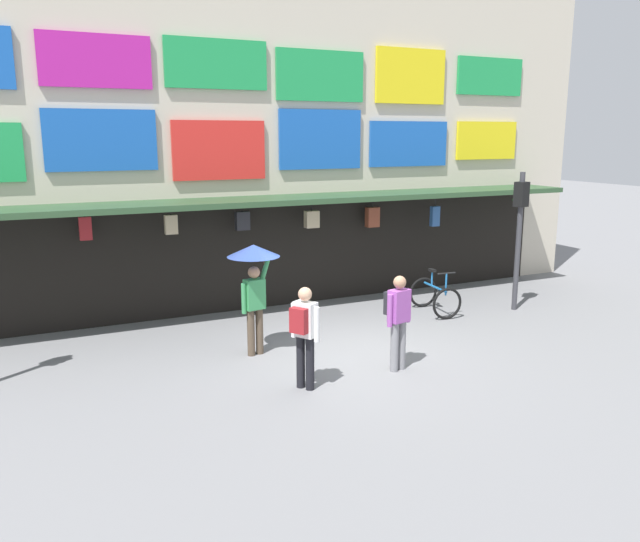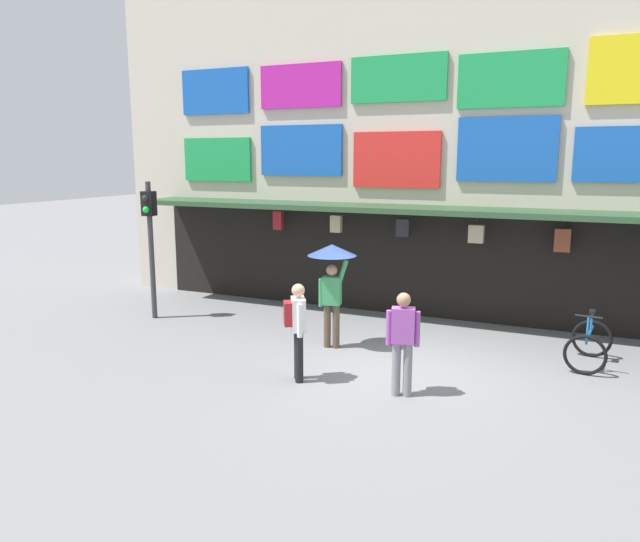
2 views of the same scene
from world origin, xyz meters
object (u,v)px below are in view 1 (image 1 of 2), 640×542
pedestrian_with_umbrella (254,268)px  pedestrian_in_red (304,330)px  pedestrian_in_black (398,315)px  bicycle_parked (435,296)px  traffic_light_far (519,219)px

pedestrian_with_umbrella → pedestrian_in_red: bearing=-85.2°
pedestrian_with_umbrella → pedestrian_in_black: bearing=-42.4°
bicycle_parked → pedestrian_with_umbrella: (-4.68, -0.91, 1.25)m
pedestrian_with_umbrella → pedestrian_in_black: (1.96, -1.79, -0.66)m
pedestrian_in_black → pedestrian_in_red: (-1.80, -0.10, 0.00)m
traffic_light_far → pedestrian_in_red: (-6.39, -2.26, -1.16)m
pedestrian_with_umbrella → pedestrian_in_red: pedestrian_with_umbrella is taller
pedestrian_in_black → pedestrian_in_red: bearing=-176.9°
traffic_light_far → bicycle_parked: (-1.87, 0.53, -1.75)m
bicycle_parked → pedestrian_in_red: bearing=-148.2°
traffic_light_far → bicycle_parked: size_ratio=2.60×
traffic_light_far → pedestrian_in_black: traffic_light_far is taller
pedestrian_with_umbrella → pedestrian_in_red: 2.01m
bicycle_parked → pedestrian_in_red: size_ratio=0.73×
pedestrian_in_black → bicycle_parked: bearing=44.8°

